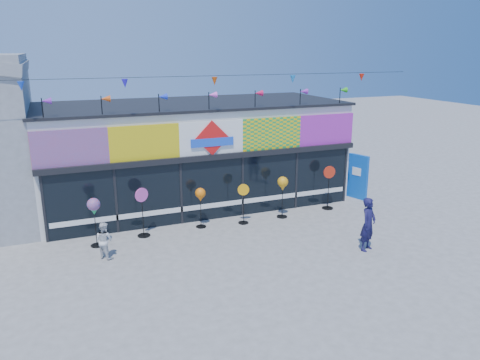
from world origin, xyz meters
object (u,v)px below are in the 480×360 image
blue_sign (358,177)px  spinner_0 (94,208)px  spinner_1 (142,211)px  spinner_2 (200,196)px  spinner_5 (329,186)px  child (104,240)px  adult_man (368,224)px  spinner_3 (243,203)px  spinner_4 (283,185)px

blue_sign → spinner_0: 10.91m
spinner_0 → spinner_1: bearing=9.5°
blue_sign → spinner_2: size_ratio=1.30×
blue_sign → spinner_1: 9.31m
spinner_5 → child: bearing=-170.9°
blue_sign → child: size_ratio=1.65×
blue_sign → spinner_2: blue_sign is taller
spinner_0 → spinner_2: bearing=5.2°
spinner_5 → adult_man: spinner_5 is taller
spinner_3 → spinner_5: spinner_5 is taller
spinner_3 → spinner_1: bearing=177.7°
spinner_2 → child: (-3.50, -1.38, -0.59)m
spinner_1 → child: (-1.42, -1.31, -0.33)m
spinner_1 → spinner_3: size_ratio=1.15×
spinner_1 → spinner_5: 7.39m
spinner_1 → child: size_ratio=1.48×
blue_sign → spinner_0: (-10.85, -1.07, 0.35)m
blue_sign → child: blue_sign is taller
spinner_5 → spinner_4: bearing=-174.7°
spinner_1 → adult_man: size_ratio=0.99×
spinner_3 → spinner_5: 3.77m
blue_sign → spinner_3: bearing=171.8°
spinner_0 → spinner_2: (3.64, 0.33, -0.13)m
spinner_0 → spinner_3: spinner_0 is taller
spinner_4 → child: 6.81m
spinner_0 → adult_man: bearing=-24.0°
spinner_3 → spinner_4: (1.61, 0.05, 0.49)m
child → spinner_1: bearing=-88.8°
spinner_0 → spinner_5: 8.98m
spinner_0 → adult_man: adult_man is taller
spinner_3 → adult_man: bearing=-53.2°
spinner_0 → spinner_4: (6.81, 0.17, -0.03)m
spinner_1 → adult_man: 7.41m
spinner_3 → child: spinner_3 is taller
blue_sign → spinner_0: blue_sign is taller
spinner_5 → spinner_0: bearing=-177.6°
spinner_0 → spinner_4: size_ratio=1.02×
spinner_3 → child: 5.19m
blue_sign → adult_man: blue_sign is taller
spinner_4 → adult_man: size_ratio=0.93×
spinner_5 → spinner_2: bearing=-179.6°
spinner_2 → child: bearing=-158.5°
adult_man → child: bearing=134.9°
spinner_0 → spinner_4: 6.81m
blue_sign → spinner_2: bearing=168.0°
spinner_2 → spinner_3: spinner_3 is taller
spinner_5 → child: 8.93m
spinner_1 → adult_man: adult_man is taller
spinner_0 → adult_man: (7.94, -3.54, -0.44)m
adult_man → spinner_5: bearing=48.0°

